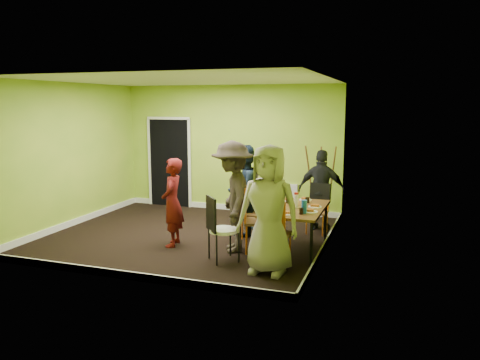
% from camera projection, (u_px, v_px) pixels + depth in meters
% --- Properties ---
extents(ground, '(5.00, 5.00, 0.00)m').
position_uv_depth(ground, '(188.00, 236.00, 8.57)').
color(ground, black).
rests_on(ground, ground).
extents(room_walls, '(5.04, 4.54, 2.82)m').
position_uv_depth(room_walls, '(187.00, 182.00, 8.46)').
color(room_walls, '#80B02D').
rests_on(room_walls, ground).
extents(dining_table, '(0.90, 1.50, 0.75)m').
position_uv_depth(dining_table, '(295.00, 211.00, 7.51)').
color(dining_table, black).
rests_on(dining_table, ground).
extents(chair_left_far, '(0.40, 0.40, 0.95)m').
position_uv_depth(chair_left_far, '(250.00, 209.00, 8.38)').
color(chair_left_far, orange).
rests_on(chair_left_far, ground).
extents(chair_left_near, '(0.55, 0.55, 1.07)m').
position_uv_depth(chair_left_near, '(253.00, 215.00, 7.59)').
color(chair_left_near, orange).
rests_on(chair_left_near, ground).
extents(chair_back_end, '(0.41, 0.48, 0.92)m').
position_uv_depth(chair_back_end, '(320.00, 198.00, 8.77)').
color(chair_back_end, orange).
rests_on(chair_back_end, ground).
extents(chair_front_end, '(0.43, 0.44, 1.02)m').
position_uv_depth(chair_front_end, '(274.00, 229.00, 6.84)').
color(chair_front_end, orange).
rests_on(chair_front_end, ground).
extents(chair_bentwood, '(0.56, 0.56, 1.02)m').
position_uv_depth(chair_bentwood, '(219.00, 226.00, 7.10)').
color(chair_bentwood, black).
rests_on(chair_bentwood, ground).
extents(easel, '(0.63, 0.59, 1.58)m').
position_uv_depth(easel, '(320.00, 185.00, 9.35)').
color(easel, brown).
rests_on(easel, ground).
extents(plate_near_left, '(0.24, 0.24, 0.01)m').
position_uv_depth(plate_near_left, '(283.00, 200.00, 8.02)').
color(plate_near_left, white).
rests_on(plate_near_left, dining_table).
extents(plate_near_right, '(0.26, 0.26, 0.01)m').
position_uv_depth(plate_near_right, '(272.00, 211.00, 7.23)').
color(plate_near_right, white).
rests_on(plate_near_right, dining_table).
extents(plate_far_back, '(0.21, 0.21, 0.01)m').
position_uv_depth(plate_far_back, '(305.00, 200.00, 8.06)').
color(plate_far_back, white).
rests_on(plate_far_back, dining_table).
extents(plate_far_front, '(0.24, 0.24, 0.01)m').
position_uv_depth(plate_far_front, '(286.00, 214.00, 7.04)').
color(plate_far_front, white).
rests_on(plate_far_front, dining_table).
extents(plate_wall_back, '(0.22, 0.22, 0.01)m').
position_uv_depth(plate_wall_back, '(315.00, 207.00, 7.51)').
color(plate_wall_back, white).
rests_on(plate_wall_back, dining_table).
extents(plate_wall_front, '(0.26, 0.26, 0.01)m').
position_uv_depth(plate_wall_front, '(309.00, 212.00, 7.17)').
color(plate_wall_front, white).
rests_on(plate_wall_front, dining_table).
extents(thermos, '(0.07, 0.07, 0.23)m').
position_uv_depth(thermos, '(296.00, 201.00, 7.42)').
color(thermos, white).
rests_on(thermos, dining_table).
extents(blue_bottle, '(0.08, 0.08, 0.20)m').
position_uv_depth(blue_bottle, '(304.00, 207.00, 7.08)').
color(blue_bottle, blue).
rests_on(blue_bottle, dining_table).
extents(orange_bottle, '(0.04, 0.04, 0.08)m').
position_uv_depth(orange_bottle, '(297.00, 203.00, 7.64)').
color(orange_bottle, orange).
rests_on(orange_bottle, dining_table).
extents(glass_mid, '(0.07, 0.07, 0.09)m').
position_uv_depth(glass_mid, '(288.00, 200.00, 7.82)').
color(glass_mid, black).
rests_on(glass_mid, dining_table).
extents(glass_back, '(0.07, 0.07, 0.09)m').
position_uv_depth(glass_back, '(307.00, 200.00, 7.83)').
color(glass_back, black).
rests_on(glass_back, dining_table).
extents(glass_front, '(0.06, 0.06, 0.10)m').
position_uv_depth(glass_front, '(301.00, 211.00, 7.02)').
color(glass_front, black).
rests_on(glass_front, dining_table).
extents(cup_a, '(0.13, 0.13, 0.11)m').
position_uv_depth(cup_a, '(279.00, 206.00, 7.34)').
color(cup_a, white).
rests_on(cup_a, dining_table).
extents(cup_b, '(0.09, 0.09, 0.08)m').
position_uv_depth(cup_b, '(304.00, 205.00, 7.45)').
color(cup_b, white).
rests_on(cup_b, dining_table).
extents(person_standing, '(0.48, 0.62, 1.50)m').
position_uv_depth(person_standing, '(172.00, 202.00, 7.88)').
color(person_standing, '#5A0F0F').
rests_on(person_standing, ground).
extents(person_left_far, '(0.84, 0.96, 1.66)m').
position_uv_depth(person_left_far, '(244.00, 191.00, 8.50)').
color(person_left_far, black).
rests_on(person_left_far, ground).
extents(person_left_near, '(1.09, 1.34, 1.81)m').
position_uv_depth(person_left_near, '(233.00, 197.00, 7.57)').
color(person_left_near, '#2D241E').
rests_on(person_left_near, ground).
extents(person_back_end, '(0.92, 0.41, 1.54)m').
position_uv_depth(person_back_end, '(322.00, 190.00, 8.88)').
color(person_back_end, black).
rests_on(person_back_end, ground).
extents(person_front_end, '(0.94, 0.65, 1.84)m').
position_uv_depth(person_front_end, '(269.00, 210.00, 6.58)').
color(person_front_end, '#9C9588').
rests_on(person_front_end, ground).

